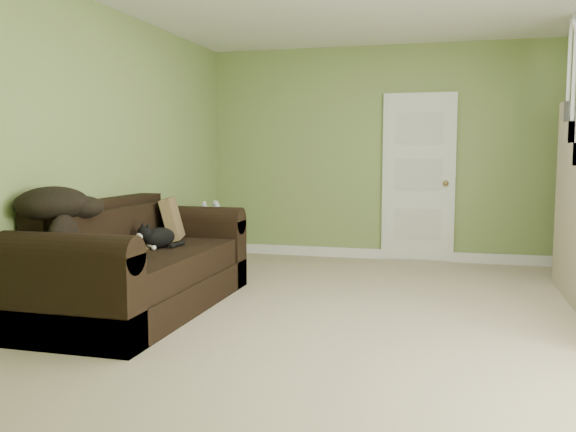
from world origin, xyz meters
The scene contains 13 objects.
floor centered at (0.00, 0.00, 0.00)m, with size 5.00×5.50×0.01m, color tan.
wall_back centered at (0.00, 2.75, 1.30)m, with size 5.00×0.04×2.60m, color #7C944F.
wall_front centered at (0.00, -2.75, 1.30)m, with size 5.00×0.04×2.60m, color #7C944F.
wall_left centered at (-2.50, 0.00, 1.30)m, with size 0.04×5.50×2.60m, color #7C944F.
baseboard_back centered at (0.00, 2.72, 0.06)m, with size 5.00×0.04×0.12m, color white.
baseboard_left centered at (-2.47, 0.00, 0.06)m, with size 0.04×5.50×0.12m, color white.
door centered at (0.10, 2.71, 1.01)m, with size 0.86×0.12×2.02m.
sofa centered at (-2.02, -0.27, 0.35)m, with size 1.00×2.32×0.92m.
side_table centered at (-2.10, 1.57, 0.28)m, with size 0.48×0.48×0.77m.
cat centered at (-1.94, -0.08, 0.59)m, with size 0.28×0.50×0.24m.
banana centered at (-1.94, -0.43, 0.52)m, with size 0.05×0.18×0.05m, color yellow.
throw_pillow centered at (-2.04, 0.41, 0.70)m, with size 0.10×0.39×0.39m, color #4C331E.
throw_blanket centered at (-2.30, -1.00, 0.95)m, with size 0.45×0.60×0.25m, color black.
Camera 1 is at (0.47, -4.78, 1.32)m, focal length 38.00 mm.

